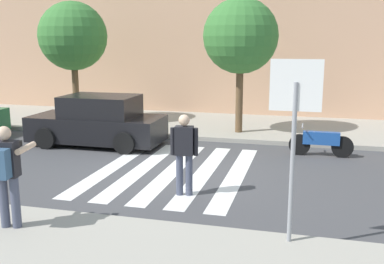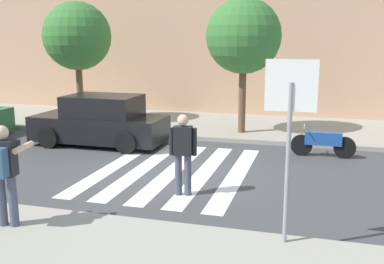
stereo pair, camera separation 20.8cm
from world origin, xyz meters
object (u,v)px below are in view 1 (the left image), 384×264
at_px(parked_car_black, 98,122).
at_px(street_tree_center, 241,37).
at_px(stop_sign, 295,111).
at_px(pedestrian_crossing, 184,150).
at_px(street_tree_west, 73,36).
at_px(photographer_with_backpack, 6,168).
at_px(motorcycle, 321,142).

relative_size(parked_car_black, street_tree_center, 0.93).
height_order(stop_sign, pedestrian_crossing, stop_sign).
relative_size(street_tree_west, street_tree_center, 1.01).
relative_size(photographer_with_backpack, street_tree_center, 0.39).
height_order(stop_sign, parked_car_black, stop_sign).
xyz_separation_m(pedestrian_crossing, street_tree_center, (0.20, 6.16, 2.34)).
xyz_separation_m(street_tree_west, street_tree_center, (6.25, -0.33, -0.01)).
distance_m(stop_sign, parked_car_black, 8.49).
xyz_separation_m(stop_sign, motorcycle, (0.59, 6.05, -1.78)).
bearing_deg(parked_car_black, stop_sign, -43.45).
xyz_separation_m(stop_sign, street_tree_center, (-2.05, 8.15, 1.12)).
bearing_deg(stop_sign, street_tree_center, 104.13).
bearing_deg(parked_car_black, street_tree_west, 129.23).
xyz_separation_m(photographer_with_backpack, street_tree_west, (-3.76, 9.15, 2.16)).
xyz_separation_m(photographer_with_backpack, street_tree_center, (2.48, 8.82, 2.15)).
relative_size(pedestrian_crossing, motorcycle, 0.98).
distance_m(pedestrian_crossing, street_tree_west, 9.18).
bearing_deg(street_tree_center, parked_car_black, -149.15).
relative_size(photographer_with_backpack, pedestrian_crossing, 1.00).
bearing_deg(motorcycle, stop_sign, -95.57).
bearing_deg(photographer_with_backpack, motorcycle, 52.65).
height_order(stop_sign, street_tree_center, street_tree_center).
height_order(motorcycle, street_tree_west, street_tree_west).
distance_m(photographer_with_backpack, pedestrian_crossing, 3.51).
relative_size(stop_sign, street_tree_center, 0.64).
xyz_separation_m(pedestrian_crossing, street_tree_west, (-6.05, 6.49, 2.36)).
relative_size(parked_car_black, street_tree_west, 0.92).
bearing_deg(parked_car_black, pedestrian_crossing, -44.59).
relative_size(motorcycle, street_tree_center, 0.40).
bearing_deg(pedestrian_crossing, motorcycle, 54.98).
xyz_separation_m(motorcycle, street_tree_center, (-2.64, 2.10, 2.90)).
relative_size(stop_sign, photographer_with_backpack, 1.63).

